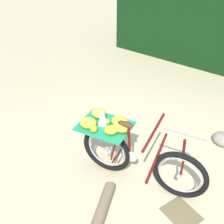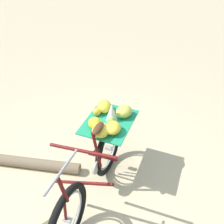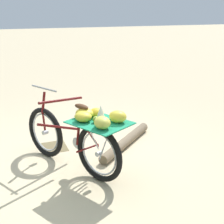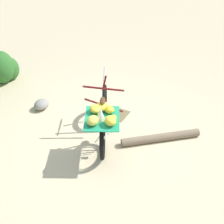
# 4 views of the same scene
# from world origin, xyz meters

# --- Properties ---
(ground_plane) EXTENTS (60.00, 60.00, 0.00)m
(ground_plane) POSITION_xyz_m (0.00, 0.00, 0.00)
(ground_plane) COLOR beige
(foliage_hedge) EXTENTS (4.89, 2.47, 2.39)m
(foliage_hedge) POSITION_xyz_m (2.00, -3.73, 1.19)
(foliage_hedge) COLOR black
(foliage_hedge) RESTS_ON ground_plane
(bicycle) EXTENTS (1.71, 1.11, 1.03)m
(bicycle) POSITION_xyz_m (0.11, 0.12, 0.51)
(bicycle) COLOR black
(bicycle) RESTS_ON ground_plane
(path_stone) EXTENTS (0.33, 0.28, 0.21)m
(path_stone) POSITION_xyz_m (-0.17, -1.53, 0.10)
(path_stone) COLOR gray
(path_stone) RESTS_ON ground_plane
(leaf_litter_patch) EXTENTS (0.44, 0.36, 0.01)m
(leaf_litter_patch) POSITION_xyz_m (-0.75, -0.04, 0.00)
(leaf_litter_patch) COLOR olive
(leaf_litter_patch) RESTS_ON ground_plane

